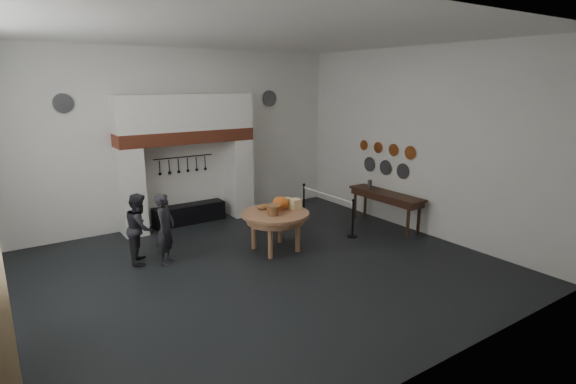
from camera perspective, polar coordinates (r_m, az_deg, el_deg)
floor at (r=9.16m, az=-3.42°, el=-9.78°), size 9.00×8.00×0.02m
ceiling at (r=8.44m, az=-3.89°, el=19.47°), size 9.00×8.00×0.02m
wall_back at (r=12.10m, az=-13.40°, el=6.74°), size 9.00×0.02×4.50m
wall_front at (r=5.53m, az=17.97°, el=-1.69°), size 9.00×0.02×4.50m
wall_right at (r=11.45m, az=16.25°, el=6.18°), size 0.02×8.00×4.50m
chimney_pier_left at (r=11.53m, az=-19.29°, el=0.06°), size 0.55×0.70×2.15m
chimney_pier_right at (r=12.57m, az=-6.25°, el=1.86°), size 0.55×0.70×2.15m
hearth_brick_band at (r=11.77m, az=-12.80°, el=6.88°), size 3.50×0.72×0.32m
chimney_hood at (r=11.71m, az=-12.96°, el=9.84°), size 3.50×0.70×0.90m
iron_range at (r=12.24m, az=-12.41°, el=-2.70°), size 1.90×0.45×0.50m
utensil_rail at (r=12.10m, az=-13.13°, el=4.36°), size 1.60×0.02×0.02m
work_table at (r=9.88m, az=-1.61°, el=-2.80°), size 1.71×1.71×0.07m
pumpkin at (r=10.01m, az=-0.96°, el=-1.44°), size 0.36×0.36×0.31m
cheese_block_big at (r=10.06m, az=0.93°, el=-1.56°), size 0.22×0.22×0.24m
cheese_block_small at (r=10.29m, az=-0.12°, el=-1.32°), size 0.18×0.18×0.20m
wicker_basket at (r=9.64m, az=-1.89°, el=-2.33°), size 0.37×0.37×0.22m
bread_loaf at (r=10.08m, az=-3.17°, el=-1.87°), size 0.31×0.18×0.13m
visitor_near at (r=9.52m, az=-15.30°, el=-4.54°), size 0.62×0.65×1.49m
visitor_far at (r=9.78m, az=-18.29°, el=-4.35°), size 0.78×0.86×1.46m
side_table at (r=11.79m, az=12.34°, el=-0.21°), size 0.55×2.20×0.06m
pewter_jug at (r=12.17m, az=10.34°, el=1.00°), size 0.12×0.12×0.22m
copper_pan_a at (r=11.59m, az=15.26°, el=4.83°), size 0.03×0.34×0.34m
copper_pan_b at (r=11.95m, az=13.27°, el=5.21°), size 0.03×0.32×0.32m
copper_pan_c at (r=12.32m, az=11.39°, el=5.56°), size 0.03×0.30×0.30m
copper_pan_d at (r=12.71m, az=9.62°, el=5.88°), size 0.03×0.28×0.28m
pewter_plate_left at (r=11.80m, az=14.38°, el=2.57°), size 0.03×0.40×0.40m
pewter_plate_mid at (r=12.20m, az=12.28°, el=3.05°), size 0.03×0.40×0.40m
pewter_plate_right at (r=12.61m, az=10.31°, el=3.49°), size 0.03×0.40×0.40m
pewter_plate_back_left at (r=11.31m, az=-26.65°, el=10.04°), size 0.44×0.03×0.44m
pewter_plate_back_right at (r=13.19m, az=-2.34°, el=11.80°), size 0.44×0.03×0.44m
barrier_post_near at (r=10.92m, az=8.23°, el=-3.44°), size 0.05×0.05×0.90m
barrier_post_far at (r=12.40m, az=2.02°, el=-1.20°), size 0.05×0.05×0.90m
barrier_rope at (r=11.54m, az=4.97°, el=-0.35°), size 0.04×2.00×0.04m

